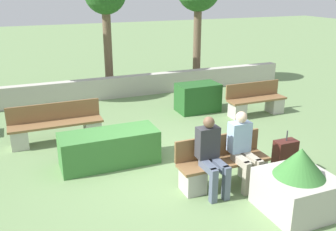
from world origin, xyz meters
TOP-DOWN VIEW (x-y plane):
  - ground_plane at (0.00, 0.00)m, footprint 60.00×60.00m
  - perimeter_wall at (0.00, 5.17)m, footprint 12.77×0.30m
  - bench_front at (0.66, -0.93)m, footprint 1.68×0.48m
  - bench_left_side at (-1.84, 2.18)m, footprint 2.06×0.49m
  - bench_right_side at (3.46, 2.06)m, footprint 1.68×0.49m
  - person_seated_man at (0.96, -1.07)m, footprint 0.38×0.63m
  - person_seated_woman at (0.33, -1.07)m, footprint 0.38×0.63m
  - hedge_block_mid_left at (2.11, 2.94)m, footprint 1.16×0.72m
  - hedge_block_mid_right at (-1.01, 0.63)m, footprint 1.92×0.76m
  - planter_corner_left at (1.29, -2.11)m, footprint 1.04×1.04m
  - suitcase at (1.94, -1.03)m, footprint 0.43×0.23m

SIDE VIEW (x-z plane):
  - ground_plane at x=0.00m, z-range 0.00..0.00m
  - perimeter_wall at x=0.00m, z-range 0.00..0.66m
  - bench_front at x=0.66m, z-range -0.10..0.76m
  - bench_right_side at x=3.46m, z-range -0.10..0.76m
  - suitcase at x=1.94m, z-range -0.10..0.77m
  - hedge_block_mid_right at x=-1.01m, z-range 0.00..0.68m
  - bench_left_side at x=-1.84m, z-range -0.09..0.78m
  - hedge_block_mid_left at x=2.11m, z-range 0.00..0.80m
  - planter_corner_left at x=1.29m, z-range -0.07..1.01m
  - person_seated_woman at x=0.33m, z-range 0.07..1.40m
  - person_seated_man at x=0.96m, z-range 0.07..1.41m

